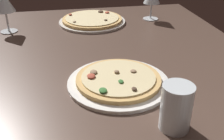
% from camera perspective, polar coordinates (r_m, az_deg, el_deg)
% --- Properties ---
extents(dining_table, '(1.50, 1.10, 0.04)m').
position_cam_1_polar(dining_table, '(0.85, -1.23, -2.03)').
color(dining_table, brown).
rests_on(dining_table, ground).
extents(pizza_main, '(0.29, 0.29, 0.03)m').
position_cam_1_polar(pizza_main, '(0.79, 1.31, -2.20)').
color(pizza_main, white).
rests_on(pizza_main, dining_table).
extents(pizza_side, '(0.31, 0.31, 0.03)m').
position_cam_1_polar(pizza_side, '(1.30, -4.12, 10.27)').
color(pizza_side, silver).
rests_on(pizza_side, dining_table).
extents(wine_glass_near, '(0.08, 0.08, 0.17)m').
position_cam_1_polar(wine_glass_near, '(1.23, -21.51, 12.80)').
color(wine_glass_near, silver).
rests_on(wine_glass_near, dining_table).
extents(water_glass, '(0.07, 0.07, 0.11)m').
position_cam_1_polar(water_glass, '(0.62, 13.11, -8.11)').
color(water_glass, silver).
rests_on(water_glass, dining_table).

